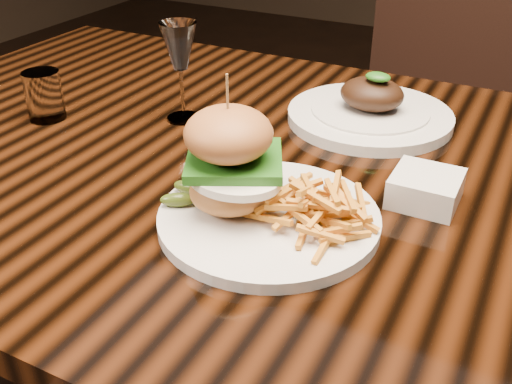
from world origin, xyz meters
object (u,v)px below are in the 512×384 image
at_px(wine_glass, 179,50).
at_px(chair_far, 433,100).
at_px(burger_plate, 261,190).
at_px(dining_table, 309,216).
at_px(far_dish, 370,112).

xyz_separation_m(wine_glass, chair_far, (0.26, 0.82, -0.33)).
bearing_deg(burger_plate, dining_table, 73.40).
bearing_deg(chair_far, dining_table, -84.19).
distance_m(burger_plate, far_dish, 0.36).
xyz_separation_m(dining_table, wine_glass, (-0.26, 0.07, 0.19)).
relative_size(dining_table, wine_glass, 9.92).
height_order(dining_table, far_dish, far_dish).
distance_m(burger_plate, wine_glass, 0.35).
height_order(wine_glass, far_dish, wine_glass).
bearing_deg(burger_plate, wine_glass, 124.65).
relative_size(burger_plate, far_dish, 1.00).
relative_size(dining_table, chair_far, 1.68).
bearing_deg(dining_table, chair_far, 90.15).
bearing_deg(chair_far, far_dish, -82.66).
bearing_deg(dining_table, wine_glass, 164.83).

